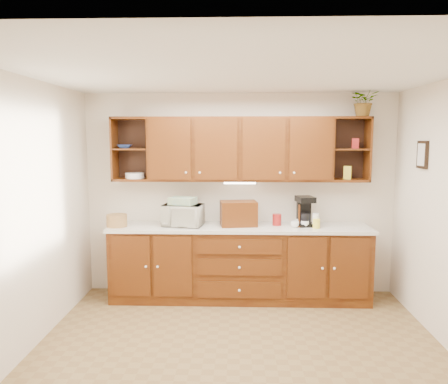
# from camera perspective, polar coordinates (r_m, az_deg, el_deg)

# --- Properties ---
(floor) EXTENTS (4.00, 4.00, 0.00)m
(floor) POSITION_cam_1_polar(r_m,az_deg,el_deg) (4.41, 2.03, -20.36)
(floor) COLOR olive
(floor) RESTS_ON ground
(ceiling) EXTENTS (4.00, 4.00, 0.00)m
(ceiling) POSITION_cam_1_polar(r_m,az_deg,el_deg) (3.95, 2.21, 15.37)
(ceiling) COLOR white
(ceiling) RESTS_ON back_wall
(back_wall) EXTENTS (4.00, 0.00, 4.00)m
(back_wall) POSITION_cam_1_polar(r_m,az_deg,el_deg) (5.71, 2.05, -0.28)
(back_wall) COLOR beige
(back_wall) RESTS_ON floor
(left_wall) EXTENTS (0.00, 3.50, 3.50)m
(left_wall) POSITION_cam_1_polar(r_m,az_deg,el_deg) (4.44, -24.67, -3.03)
(left_wall) COLOR beige
(left_wall) RESTS_ON floor
(base_cabinets) EXTENTS (3.20, 0.60, 0.90)m
(base_cabinets) POSITION_cam_1_polar(r_m,az_deg,el_deg) (5.59, 2.02, -9.35)
(base_cabinets) COLOR #391406
(base_cabinets) RESTS_ON floor
(countertop) EXTENTS (3.24, 0.64, 0.04)m
(countertop) POSITION_cam_1_polar(r_m,az_deg,el_deg) (5.46, 2.04, -4.65)
(countertop) COLOR silver
(countertop) RESTS_ON base_cabinets
(upper_cabinets) EXTENTS (3.20, 0.33, 0.80)m
(upper_cabinets) POSITION_cam_1_polar(r_m,az_deg,el_deg) (5.50, 2.18, 5.64)
(upper_cabinets) COLOR #391406
(upper_cabinets) RESTS_ON back_wall
(undercabinet_light) EXTENTS (0.40, 0.05, 0.02)m
(undercabinet_light) POSITION_cam_1_polar(r_m,az_deg,el_deg) (5.47, 2.06, 1.20)
(undercabinet_light) COLOR white
(undercabinet_light) RESTS_ON upper_cabinets
(framed_picture) EXTENTS (0.03, 0.24, 0.30)m
(framed_picture) POSITION_cam_1_polar(r_m,az_deg,el_deg) (5.21, 24.50, 4.46)
(framed_picture) COLOR black
(framed_picture) RESTS_ON right_wall
(wicker_basket) EXTENTS (0.30, 0.30, 0.15)m
(wicker_basket) POSITION_cam_1_polar(r_m,az_deg,el_deg) (5.57, -13.82, -3.63)
(wicker_basket) COLOR #A37944
(wicker_basket) RESTS_ON countertop
(microwave) EXTENTS (0.53, 0.40, 0.27)m
(microwave) POSITION_cam_1_polar(r_m,az_deg,el_deg) (5.47, -5.40, -3.03)
(microwave) COLOR white
(microwave) RESTS_ON countertop
(towel_stack) EXTENTS (0.36, 0.31, 0.09)m
(towel_stack) POSITION_cam_1_polar(r_m,az_deg,el_deg) (5.44, -5.43, -1.17)
(towel_stack) COLOR #C2C85E
(towel_stack) RESTS_ON microwave
(wine_bottle) EXTENTS (0.09, 0.09, 0.32)m
(wine_bottle) POSITION_cam_1_polar(r_m,az_deg,el_deg) (5.51, -4.50, -2.67)
(wine_bottle) COLOR black
(wine_bottle) RESTS_ON countertop
(woven_tray) EXTENTS (0.34, 0.21, 0.33)m
(woven_tray) POSITION_cam_1_polar(r_m,az_deg,el_deg) (5.76, -5.90, -3.79)
(woven_tray) COLOR #A37944
(woven_tray) RESTS_ON countertop
(bread_box) EXTENTS (0.48, 0.34, 0.31)m
(bread_box) POSITION_cam_1_polar(r_m,az_deg,el_deg) (5.44, 1.91, -2.83)
(bread_box) COLOR #391406
(bread_box) RESTS_ON countertop
(mug_tree) EXTENTS (0.25, 0.25, 0.27)m
(mug_tree) POSITION_cam_1_polar(r_m,az_deg,el_deg) (5.49, 9.77, -4.04)
(mug_tree) COLOR #391406
(mug_tree) RESTS_ON countertop
(canister_red) EXTENTS (0.12, 0.12, 0.14)m
(canister_red) POSITION_cam_1_polar(r_m,az_deg,el_deg) (5.52, 6.92, -3.61)
(canister_red) COLOR maroon
(canister_red) RESTS_ON countertop
(canister_white) EXTENTS (0.08, 0.08, 0.17)m
(canister_white) POSITION_cam_1_polar(r_m,az_deg,el_deg) (5.49, 11.86, -3.62)
(canister_white) COLOR white
(canister_white) RESTS_ON countertop
(canister_yellow) EXTENTS (0.10, 0.10, 0.11)m
(canister_yellow) POSITION_cam_1_polar(r_m,az_deg,el_deg) (5.43, 11.97, -4.05)
(canister_yellow) COLOR yellow
(canister_yellow) RESTS_ON countertop
(coffee_maker) EXTENTS (0.24, 0.29, 0.37)m
(coffee_maker) POSITION_cam_1_polar(r_m,az_deg,el_deg) (5.56, 10.50, -2.51)
(coffee_maker) COLOR black
(coffee_maker) RESTS_ON countertop
(bowl_stack) EXTENTS (0.21, 0.21, 0.05)m
(bowl_stack) POSITION_cam_1_polar(r_m,az_deg,el_deg) (5.67, -12.86, 5.82)
(bowl_stack) COLOR navy
(bowl_stack) RESTS_ON upper_cabinets
(plate_stack) EXTENTS (0.31, 0.31, 0.07)m
(plate_stack) POSITION_cam_1_polar(r_m,az_deg,el_deg) (5.66, -11.58, 2.11)
(plate_stack) COLOR white
(plate_stack) RESTS_ON upper_cabinets
(pantry_box_yellow) EXTENTS (0.11, 0.10, 0.16)m
(pantry_box_yellow) POSITION_cam_1_polar(r_m,az_deg,el_deg) (5.66, 15.84, 2.46)
(pantry_box_yellow) COLOR yellow
(pantry_box_yellow) RESTS_ON upper_cabinets
(pantry_box_red) EXTENTS (0.10, 0.09, 0.12)m
(pantry_box_red) POSITION_cam_1_polar(r_m,az_deg,el_deg) (5.65, 16.79, 6.09)
(pantry_box_red) COLOR maroon
(pantry_box_red) RESTS_ON upper_cabinets
(potted_plant) EXTENTS (0.35, 0.31, 0.37)m
(potted_plant) POSITION_cam_1_polar(r_m,az_deg,el_deg) (5.67, 17.85, 11.23)
(potted_plant) COLOR #999999
(potted_plant) RESTS_ON upper_cabinets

